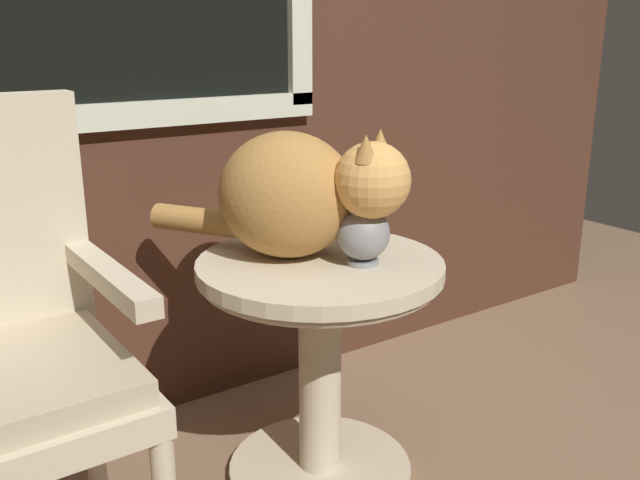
# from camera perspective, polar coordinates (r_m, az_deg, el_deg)

# --- Properties ---
(wicker_side_table) EXTENTS (0.60, 0.60, 0.59)m
(wicker_side_table) POSITION_cam_1_polar(r_m,az_deg,el_deg) (1.74, -0.00, -7.58)
(wicker_side_table) COLOR beige
(wicker_side_table) RESTS_ON ground_plane
(cat) EXTENTS (0.45, 0.61, 0.31)m
(cat) POSITION_cam_1_polar(r_m,az_deg,el_deg) (1.66, -1.97, 3.84)
(cat) COLOR #AD7A3D
(cat) RESTS_ON wicker_side_table
(pewter_vase_with_ivy) EXTENTS (0.13, 0.13, 0.27)m
(pewter_vase_with_ivy) POSITION_cam_1_polar(r_m,az_deg,el_deg) (1.62, 3.57, 1.00)
(pewter_vase_with_ivy) COLOR gray
(pewter_vase_with_ivy) RESTS_ON wicker_side_table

